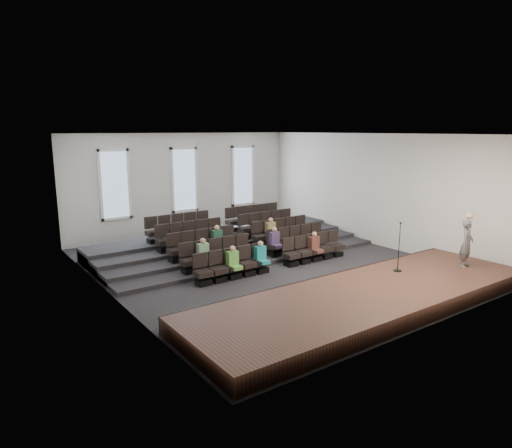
# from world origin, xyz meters

# --- Properties ---
(ground) EXTENTS (14.00, 14.00, 0.00)m
(ground) POSITION_xyz_m (0.00, 0.00, 0.00)
(ground) COLOR #232326
(ground) RESTS_ON ground
(ceiling) EXTENTS (12.00, 14.00, 0.02)m
(ceiling) POSITION_xyz_m (0.00, 0.00, 5.01)
(ceiling) COLOR white
(ceiling) RESTS_ON ground
(wall_back) EXTENTS (12.00, 0.04, 5.00)m
(wall_back) POSITION_xyz_m (0.00, 7.02, 2.50)
(wall_back) COLOR silver
(wall_back) RESTS_ON ground
(wall_front) EXTENTS (12.00, 0.04, 5.00)m
(wall_front) POSITION_xyz_m (0.00, -7.02, 2.50)
(wall_front) COLOR silver
(wall_front) RESTS_ON ground
(wall_left) EXTENTS (0.04, 14.00, 5.00)m
(wall_left) POSITION_xyz_m (-6.02, 0.00, 2.50)
(wall_left) COLOR silver
(wall_left) RESTS_ON ground
(wall_right) EXTENTS (0.04, 14.00, 5.00)m
(wall_right) POSITION_xyz_m (6.02, 0.00, 2.50)
(wall_right) COLOR silver
(wall_right) RESTS_ON ground
(stage) EXTENTS (11.80, 3.60, 0.50)m
(stage) POSITION_xyz_m (0.00, -5.10, 0.25)
(stage) COLOR #4A2C1F
(stage) RESTS_ON ground
(stage_lip) EXTENTS (11.80, 0.06, 0.52)m
(stage_lip) POSITION_xyz_m (0.00, -3.33, 0.25)
(stage_lip) COLOR black
(stage_lip) RESTS_ON ground
(risers) EXTENTS (11.80, 4.80, 0.60)m
(risers) POSITION_xyz_m (0.00, 3.17, 0.20)
(risers) COLOR #232326
(risers) RESTS_ON ground
(seating_rows) EXTENTS (6.80, 4.70, 1.67)m
(seating_rows) POSITION_xyz_m (-0.00, 1.54, 0.68)
(seating_rows) COLOR black
(seating_rows) RESTS_ON ground
(windows) EXTENTS (8.44, 0.10, 3.24)m
(windows) POSITION_xyz_m (0.00, 6.95, 2.70)
(windows) COLOR white
(windows) RESTS_ON wall_back
(audience) EXTENTS (4.85, 2.64, 1.10)m
(audience) POSITION_xyz_m (-0.36, 0.30, 0.81)
(audience) COLOR #60AF46
(audience) RESTS_ON seating_rows
(speaker) EXTENTS (0.69, 0.55, 1.65)m
(speaker) POSITION_xyz_m (4.54, -5.41, 1.33)
(speaker) COLOR #545250
(speaker) RESTS_ON stage
(mic_stand) EXTENTS (0.28, 0.28, 1.68)m
(mic_stand) POSITION_xyz_m (2.23, -4.38, 1.00)
(mic_stand) COLOR black
(mic_stand) RESTS_ON stage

